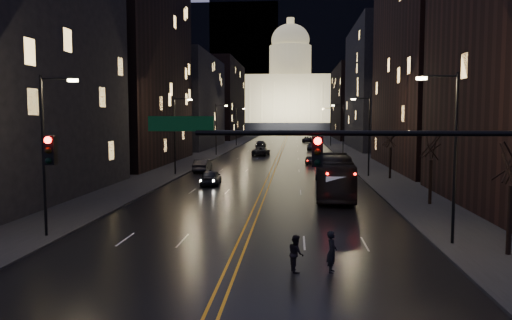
% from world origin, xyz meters
% --- Properties ---
extents(ground, '(900.00, 900.00, 0.00)m').
position_xyz_m(ground, '(0.00, 0.00, 0.00)').
color(ground, black).
rests_on(ground, ground).
extents(road, '(20.00, 320.00, 0.02)m').
position_xyz_m(road, '(0.00, 130.00, 0.01)').
color(road, black).
rests_on(road, ground).
extents(sidewalk_left, '(8.00, 320.00, 0.16)m').
position_xyz_m(sidewalk_left, '(-14.00, 130.00, 0.08)').
color(sidewalk_left, black).
rests_on(sidewalk_left, ground).
extents(sidewalk_right, '(8.00, 320.00, 0.16)m').
position_xyz_m(sidewalk_right, '(14.00, 130.00, 0.08)').
color(sidewalk_right, black).
rests_on(sidewalk_right, ground).
extents(center_line, '(0.62, 320.00, 0.01)m').
position_xyz_m(center_line, '(0.00, 130.00, 0.03)').
color(center_line, orange).
rests_on(center_line, road).
extents(building_left_mid, '(12.00, 30.00, 28.00)m').
position_xyz_m(building_left_mid, '(-21.00, 54.00, 14.00)').
color(building_left_mid, black).
rests_on(building_left_mid, ground).
extents(building_left_far, '(12.00, 34.00, 20.00)m').
position_xyz_m(building_left_far, '(-21.00, 92.00, 10.00)').
color(building_left_far, black).
rests_on(building_left_far, ground).
extents(building_left_dist, '(12.00, 40.00, 24.00)m').
position_xyz_m(building_left_dist, '(-21.00, 140.00, 12.00)').
color(building_left_dist, black).
rests_on(building_left_dist, ground).
extents(building_right_tall, '(12.00, 30.00, 38.00)m').
position_xyz_m(building_right_tall, '(21.00, 50.00, 19.00)').
color(building_right_tall, black).
rests_on(building_right_tall, ground).
extents(building_right_mid, '(12.00, 34.00, 26.00)m').
position_xyz_m(building_right_mid, '(21.00, 92.00, 13.00)').
color(building_right_mid, black).
rests_on(building_right_mid, ground).
extents(building_right_dist, '(12.00, 40.00, 22.00)m').
position_xyz_m(building_right_dist, '(21.00, 140.00, 11.00)').
color(building_right_dist, black).
rests_on(building_right_dist, ground).
extents(mountain_ridge, '(520.00, 60.00, 130.00)m').
position_xyz_m(mountain_ridge, '(40.00, 380.00, 65.00)').
color(mountain_ridge, black).
rests_on(mountain_ridge, ground).
extents(capitol, '(90.00, 50.00, 58.50)m').
position_xyz_m(capitol, '(0.00, 250.00, 17.15)').
color(capitol, black).
rests_on(capitol, ground).
extents(traffic_signal, '(17.29, 0.45, 7.00)m').
position_xyz_m(traffic_signal, '(5.91, -0.00, 5.10)').
color(traffic_signal, black).
rests_on(traffic_signal, ground).
extents(streetlamp_right_near, '(2.13, 0.25, 9.00)m').
position_xyz_m(streetlamp_right_near, '(10.81, 10.00, 5.08)').
color(streetlamp_right_near, black).
rests_on(streetlamp_right_near, ground).
extents(streetlamp_left_near, '(2.13, 0.25, 9.00)m').
position_xyz_m(streetlamp_left_near, '(-10.81, 10.00, 5.08)').
color(streetlamp_left_near, black).
rests_on(streetlamp_left_near, ground).
extents(streetlamp_right_mid, '(2.13, 0.25, 9.00)m').
position_xyz_m(streetlamp_right_mid, '(10.81, 40.00, 5.08)').
color(streetlamp_right_mid, black).
rests_on(streetlamp_right_mid, ground).
extents(streetlamp_left_mid, '(2.13, 0.25, 9.00)m').
position_xyz_m(streetlamp_left_mid, '(-10.81, 40.00, 5.08)').
color(streetlamp_left_mid, black).
rests_on(streetlamp_left_mid, ground).
extents(streetlamp_right_far, '(2.13, 0.25, 9.00)m').
position_xyz_m(streetlamp_right_far, '(10.81, 70.00, 5.08)').
color(streetlamp_right_far, black).
rests_on(streetlamp_right_far, ground).
extents(streetlamp_left_far, '(2.13, 0.25, 9.00)m').
position_xyz_m(streetlamp_left_far, '(-10.81, 70.00, 5.08)').
color(streetlamp_left_far, black).
rests_on(streetlamp_left_far, ground).
extents(streetlamp_right_dist, '(2.13, 0.25, 9.00)m').
position_xyz_m(streetlamp_right_dist, '(10.81, 100.00, 5.08)').
color(streetlamp_right_dist, black).
rests_on(streetlamp_right_dist, ground).
extents(streetlamp_left_dist, '(2.13, 0.25, 9.00)m').
position_xyz_m(streetlamp_left_dist, '(-10.81, 100.00, 5.08)').
color(streetlamp_left_dist, black).
rests_on(streetlamp_left_dist, ground).
extents(tree_right_near, '(2.40, 2.40, 6.65)m').
position_xyz_m(tree_right_near, '(13.00, 8.00, 4.53)').
color(tree_right_near, black).
rests_on(tree_right_near, ground).
extents(tree_right_mid, '(2.40, 2.40, 6.65)m').
position_xyz_m(tree_right_mid, '(13.00, 22.00, 4.53)').
color(tree_right_mid, black).
rests_on(tree_right_mid, ground).
extents(tree_right_far, '(2.40, 2.40, 6.65)m').
position_xyz_m(tree_right_far, '(13.00, 38.00, 4.53)').
color(tree_right_far, black).
rests_on(tree_right_far, ground).
extents(bus, '(3.54, 12.64, 3.48)m').
position_xyz_m(bus, '(6.14, 26.14, 1.74)').
color(bus, black).
rests_on(bus, ground).
extents(oncoming_car_a, '(1.95, 4.55, 1.53)m').
position_xyz_m(oncoming_car_a, '(-5.55, 32.39, 0.77)').
color(oncoming_car_a, black).
rests_on(oncoming_car_a, ground).
extents(oncoming_car_b, '(1.75, 4.91, 1.61)m').
position_xyz_m(oncoming_car_b, '(-8.50, 43.75, 0.81)').
color(oncoming_car_b, black).
rests_on(oncoming_car_b, ground).
extents(oncoming_car_c, '(3.16, 5.82, 1.55)m').
position_xyz_m(oncoming_car_c, '(-3.15, 70.91, 0.77)').
color(oncoming_car_c, black).
rests_on(oncoming_car_c, ground).
extents(oncoming_car_d, '(2.27, 5.26, 1.51)m').
position_xyz_m(oncoming_car_d, '(-4.83, 94.35, 0.76)').
color(oncoming_car_d, black).
rests_on(oncoming_car_d, ground).
extents(receding_car_a, '(1.92, 4.69, 1.51)m').
position_xyz_m(receding_car_a, '(5.88, 37.81, 0.76)').
color(receding_car_a, black).
rests_on(receding_car_a, ground).
extents(receding_car_b, '(1.75, 3.89, 1.30)m').
position_xyz_m(receding_car_b, '(5.04, 54.55, 0.65)').
color(receding_car_b, black).
rests_on(receding_car_b, ground).
extents(receding_car_c, '(2.21, 5.27, 1.52)m').
position_xyz_m(receding_car_c, '(6.25, 85.14, 0.76)').
color(receding_car_c, black).
rests_on(receding_car_c, ground).
extents(receding_car_d, '(3.19, 5.81, 1.54)m').
position_xyz_m(receding_car_d, '(6.15, 118.32, 0.77)').
color(receding_car_d, black).
rests_on(receding_car_d, ground).
extents(pedestrian_a, '(0.54, 0.73, 1.83)m').
position_xyz_m(pedestrian_a, '(4.39, 5.00, 0.91)').
color(pedestrian_a, black).
rests_on(pedestrian_a, ground).
extents(pedestrian_b, '(0.61, 0.87, 1.63)m').
position_xyz_m(pedestrian_b, '(2.85, 5.00, 0.82)').
color(pedestrian_b, black).
rests_on(pedestrian_b, ground).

